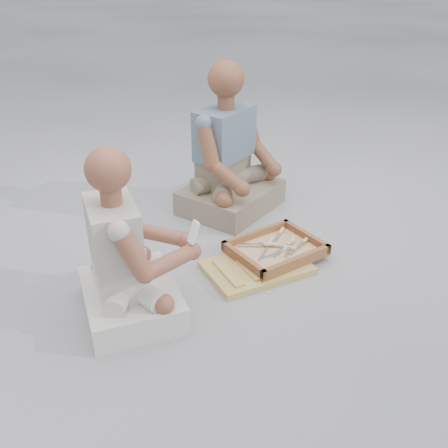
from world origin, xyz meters
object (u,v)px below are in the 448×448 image
carved_panel (257,267)px  craftsman (126,261)px  companion (229,163)px  tool_tray (276,250)px

carved_panel → craftsman: 0.77m
carved_panel → companion: 0.85m
carved_panel → companion: size_ratio=0.56×
carved_panel → tool_tray: 0.17m
tool_tray → craftsman: 0.91m
craftsman → companion: (0.98, 0.74, 0.04)m
companion → tool_tray: bearing=56.6°
tool_tray → craftsman: size_ratio=0.61×
tool_tray → carved_panel: bearing=-161.9°
tool_tray → craftsman: (-0.88, -0.05, 0.23)m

